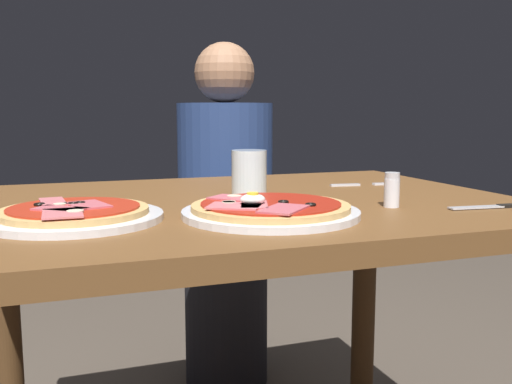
{
  "coord_description": "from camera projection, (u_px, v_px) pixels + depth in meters",
  "views": [
    {
      "loc": [
        -0.38,
        -1.12,
        0.96
      ],
      "look_at": [
        -0.01,
        -0.1,
        0.8
      ],
      "focal_mm": 40.43,
      "sensor_mm": 36.0,
      "label": 1
    }
  ],
  "objects": [
    {
      "name": "dining_table",
      "position": [
        246.0,
        258.0,
        1.22
      ],
      "size": [
        1.12,
        0.85,
        0.77
      ],
      "color": "brown",
      "rests_on": "ground"
    },
    {
      "name": "pizza_across_left",
      "position": [
        74.0,
        214.0,
        0.97
      ],
      "size": [
        0.3,
        0.3,
        0.03
      ],
      "color": "white",
      "rests_on": "dining_table"
    },
    {
      "name": "knife",
      "position": [
        502.0,
        206.0,
        1.1
      ],
      "size": [
        0.2,
        0.04,
        0.01
      ],
      "color": "silver",
      "rests_on": "dining_table"
    },
    {
      "name": "water_glass_near",
      "position": [
        249.0,
        176.0,
        1.26
      ],
      "size": [
        0.08,
        0.08,
        0.1
      ],
      "color": "silver",
      "rests_on": "dining_table"
    },
    {
      "name": "diner_person",
      "position": [
        226.0,
        226.0,
        1.98
      ],
      "size": [
        0.32,
        0.32,
        1.18
      ],
      "rotation": [
        0.0,
        0.0,
        3.14
      ],
      "color": "black",
      "rests_on": "ground"
    },
    {
      "name": "salt_shaker",
      "position": [
        392.0,
        190.0,
        1.1
      ],
      "size": [
        0.03,
        0.03,
        0.07
      ],
      "color": "white",
      "rests_on": "dining_table"
    },
    {
      "name": "fork",
      "position": [
        356.0,
        185.0,
        1.42
      ],
      "size": [
        0.16,
        0.03,
        0.0
      ],
      "color": "silver",
      "rests_on": "dining_table"
    },
    {
      "name": "pizza_foreground",
      "position": [
        270.0,
        210.0,
        1.01
      ],
      "size": [
        0.31,
        0.31,
        0.05
      ],
      "color": "white",
      "rests_on": "dining_table"
    }
  ]
}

